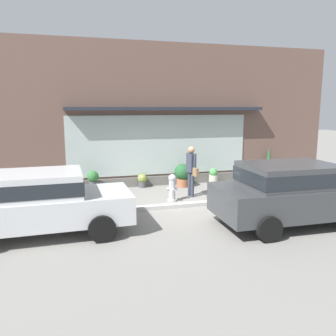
{
  "coord_description": "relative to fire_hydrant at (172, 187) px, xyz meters",
  "views": [
    {
      "loc": [
        -3.62,
        -9.99,
        3.06
      ],
      "look_at": [
        -0.49,
        1.2,
        0.99
      ],
      "focal_mm": 36.75,
      "sensor_mm": 36.0,
      "label": 1
    }
  ],
  "objects": [
    {
      "name": "storefront",
      "position": [
        0.53,
        2.64,
        2.22
      ],
      "size": [
        14.0,
        0.81,
        5.49
      ],
      "color": "brown",
      "rests_on": "ground_plane"
    },
    {
      "name": "potted_plant_trailing_edge",
      "position": [
        0.97,
        1.89,
        0.03
      ],
      "size": [
        0.63,
        0.63,
        0.9
      ],
      "color": "#9E6042",
      "rests_on": "ground_plane"
    },
    {
      "name": "parked_car_silver",
      "position": [
        -3.95,
        -2.06,
        0.42
      ],
      "size": [
        4.3,
        2.07,
        1.54
      ],
      "rotation": [
        0.0,
        0.0,
        0.02
      ],
      "color": "silver",
      "rests_on": "ground_plane"
    },
    {
      "name": "parked_car_dark_gray",
      "position": [
        2.4,
        -3.02,
        0.46
      ],
      "size": [
        4.23,
        2.14,
        1.63
      ],
      "rotation": [
        0.0,
        0.0,
        -0.02
      ],
      "color": "#383A3D",
      "rests_on": "ground_plane"
    },
    {
      "name": "potted_plant_near_hydrant",
      "position": [
        4.95,
        2.24,
        0.2
      ],
      "size": [
        0.42,
        0.42,
        1.37
      ],
      "color": "#9E6042",
      "rests_on": "ground_plane"
    },
    {
      "name": "potted_plant_window_left",
      "position": [
        -0.55,
        2.2,
        -0.19
      ],
      "size": [
        0.36,
        0.36,
        0.52
      ],
      "color": "#4C4C51",
      "rests_on": "ground_plane"
    },
    {
      "name": "curb_strip",
      "position": [
        0.53,
        -0.75,
        -0.4
      ],
      "size": [
        14.0,
        0.24,
        0.12
      ],
      "primitive_type": "cube",
      "color": "#B2B2AD",
      "rests_on": "ground_plane"
    },
    {
      "name": "pedestrian_with_handbag",
      "position": [
        0.79,
        0.37,
        0.57
      ],
      "size": [
        0.27,
        0.68,
        1.74
      ],
      "rotation": [
        0.0,
        0.0,
        4.95
      ],
      "color": "#333847",
      "rests_on": "ground_plane"
    },
    {
      "name": "ground_plane",
      "position": [
        0.53,
        -0.55,
        -0.46
      ],
      "size": [
        60.0,
        60.0,
        0.0
      ],
      "primitive_type": "plane",
      "color": "gray"
    },
    {
      "name": "fire_hydrant",
      "position": [
        0.0,
        0.0,
        0.0
      ],
      "size": [
        0.4,
        0.36,
        0.9
      ],
      "color": "#B2B2B7",
      "rests_on": "ground_plane"
    },
    {
      "name": "potted_plant_corner_tall",
      "position": [
        2.3,
        1.97,
        -0.14
      ],
      "size": [
        0.36,
        0.36,
        0.65
      ],
      "color": "#B7B2A3",
      "rests_on": "ground_plane"
    },
    {
      "name": "potted_plant_doorstep",
      "position": [
        -2.42,
        2.05,
        -0.02
      ],
      "size": [
        0.42,
        0.42,
        0.76
      ],
      "color": "#4C4C51",
      "rests_on": "ground_plane"
    }
  ]
}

